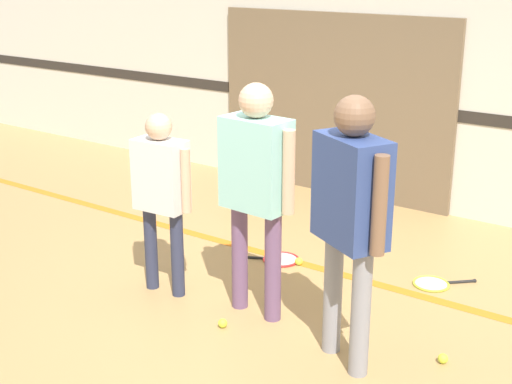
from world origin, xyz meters
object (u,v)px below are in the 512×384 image
(person_instructor, at_px, (256,176))
(person_student_left, at_px, (161,184))
(tennis_ball_stray_left, at_px, (443,359))
(racket_spare_on_floor, at_px, (279,259))
(racket_second_spare, at_px, (434,284))
(tennis_ball_by_spare_racket, at_px, (299,261))
(tennis_ball_near_instructor, at_px, (223,323))
(person_student_right, at_px, (351,204))

(person_instructor, relative_size, person_student_left, 1.20)
(tennis_ball_stray_left, bearing_deg, racket_spare_on_floor, 156.49)
(racket_spare_on_floor, height_order, racket_second_spare, same)
(racket_spare_on_floor, distance_m, tennis_ball_by_spare_racket, 0.19)
(person_instructor, bearing_deg, tennis_ball_near_instructor, -96.62)
(person_student_right, relative_size, tennis_ball_stray_left, 26.36)
(person_instructor, bearing_deg, tennis_ball_stray_left, 9.32)
(racket_spare_on_floor, bearing_deg, person_instructor, 86.62)
(tennis_ball_near_instructor, bearing_deg, racket_spare_on_floor, 104.61)
(person_instructor, xyz_separation_m, tennis_ball_by_spare_racket, (-0.19, 0.90, -1.02))
(tennis_ball_near_instructor, bearing_deg, tennis_ball_stray_left, 17.16)
(person_student_left, height_order, tennis_ball_stray_left, person_student_left)
(racket_second_spare, relative_size, tennis_ball_stray_left, 7.41)
(racket_spare_on_floor, bearing_deg, person_student_left, 41.70)
(racket_spare_on_floor, relative_size, tennis_ball_by_spare_racket, 8.11)
(person_student_left, distance_m, tennis_ball_by_spare_racket, 1.45)
(person_student_left, distance_m, person_student_right, 1.65)
(person_student_left, bearing_deg, person_instructor, 4.98)
(person_instructor, distance_m, person_student_left, 0.81)
(person_student_right, xyz_separation_m, racket_spare_on_floor, (-1.23, 1.11, -1.07))
(person_student_left, height_order, person_student_right, person_student_right)
(person_student_right, bearing_deg, racket_spare_on_floor, -13.44)
(person_student_right, height_order, tennis_ball_near_instructor, person_student_right)
(tennis_ball_by_spare_racket, xyz_separation_m, tennis_ball_stray_left, (1.57, -0.78, 0.00))
(person_instructor, relative_size, tennis_ball_stray_left, 25.72)
(person_student_left, distance_m, racket_spare_on_floor, 1.39)
(racket_spare_on_floor, xyz_separation_m, tennis_ball_by_spare_racket, (0.19, 0.01, 0.02))
(person_student_right, relative_size, racket_second_spare, 3.56)
(person_student_right, relative_size, tennis_ball_near_instructor, 26.36)
(racket_spare_on_floor, bearing_deg, tennis_ball_near_instructor, 78.25)
(person_instructor, bearing_deg, racket_second_spare, 57.30)
(racket_second_spare, height_order, tennis_ball_near_instructor, tennis_ball_near_instructor)
(person_student_right, relative_size, tennis_ball_by_spare_racket, 26.36)
(racket_spare_on_floor, distance_m, tennis_ball_near_instructor, 1.25)
(person_instructor, distance_m, racket_spare_on_floor, 1.42)
(tennis_ball_stray_left, bearing_deg, person_instructor, -174.88)
(tennis_ball_near_instructor, bearing_deg, person_student_right, 6.51)
(person_student_right, relative_size, racket_spare_on_floor, 3.25)
(tennis_ball_stray_left, bearing_deg, person_student_left, -173.64)
(person_instructor, relative_size, racket_second_spare, 3.47)
(person_instructor, distance_m, racket_second_spare, 1.82)
(racket_spare_on_floor, distance_m, racket_second_spare, 1.31)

